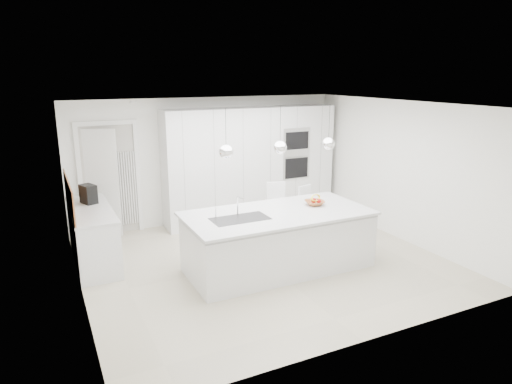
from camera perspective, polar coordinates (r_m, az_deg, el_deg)
name	(u,v)px	position (r m, az deg, el deg)	size (l,w,h in m)	color
floor	(264,262)	(7.44, 1.02, -8.75)	(5.50, 5.50, 0.00)	#BFB499
wall_back	(209,160)	(9.29, -5.94, 3.99)	(5.50, 5.50, 0.00)	white
wall_left	(74,210)	(6.33, -21.75, -2.05)	(5.00, 5.00, 0.00)	white
ceiling	(265,105)	(6.84, 1.11, 10.83)	(5.50, 5.50, 0.00)	white
tall_cabinets	(251,164)	(9.33, -0.67, 3.50)	(3.60, 0.60, 2.30)	silver
oven_stack	(297,154)	(9.44, 5.10, 4.81)	(0.62, 0.04, 1.05)	#A5A5A8
doorway_frame	(110,181)	(8.85, -17.78, 1.34)	(1.11, 0.08, 2.13)	white
hallway_door	(96,184)	(8.77, -19.33, 0.97)	(0.82, 0.04, 2.00)	white
radiator	(128,188)	(8.92, -15.66, 0.45)	(0.32, 0.04, 1.40)	white
left_base_cabinets	(93,237)	(7.74, -19.70, -5.29)	(0.60, 1.80, 0.86)	silver
left_worktop	(90,210)	(7.60, -19.99, -2.10)	(0.62, 1.82, 0.04)	silver
oak_backsplash	(69,195)	(7.52, -22.34, -0.37)	(0.02, 1.80, 0.50)	#A76B41
island_base	(279,242)	(7.08, 2.86, -6.28)	(2.80, 1.20, 0.86)	silver
island_worktop	(278,213)	(6.97, 2.71, -2.69)	(2.84, 1.40, 0.04)	silver
island_sink	(240,224)	(6.67, -2.01, -4.02)	(0.84, 0.44, 0.18)	#3F3F42
island_tap	(238,205)	(6.80, -2.32, -1.64)	(0.02, 0.02, 0.30)	white
pendant_left	(226,152)	(6.33, -3.76, 5.03)	(0.20, 0.20, 0.20)	white
pendant_mid	(280,148)	(6.69, 3.02, 5.56)	(0.20, 0.20, 0.20)	white
pendant_right	(328,144)	(7.14, 9.05, 5.97)	(0.20, 0.20, 0.20)	white
fruit_bowl	(315,203)	(7.38, 7.34, -1.35)	(0.31, 0.31, 0.08)	#A76B41
espresso_machine	(88,194)	(7.88, -20.22, -0.24)	(0.18, 0.29, 0.31)	black
bar_stool_left	(279,213)	(8.14, 2.91, -2.67)	(0.35, 0.49, 1.07)	white
bar_stool_right	(308,214)	(8.27, 6.49, -2.76)	(0.33, 0.45, 0.99)	white
apple_a	(314,201)	(7.38, 7.21, -1.07)	(0.08, 0.08, 0.08)	#A40C0C
apple_b	(319,201)	(7.38, 7.85, -1.13)	(0.07, 0.07, 0.07)	#A40C0C
banana_bunch	(316,198)	(7.34, 7.46, -0.73)	(0.23, 0.23, 0.03)	yellow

